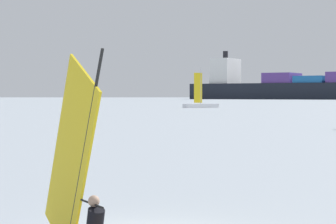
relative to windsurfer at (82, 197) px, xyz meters
The scene contains 3 objects.
windsurfer is the anchor object (origin of this frame).
cargo_ship 525.46m from the windsurfer, 97.92° to the left, with size 201.28×66.36×38.22m.
small_sailboat 165.41m from the windsurfer, 106.55° to the left, with size 7.72×8.70×9.98m.
Camera 1 is at (5.90, -14.61, 3.17)m, focal length 75.66 mm.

